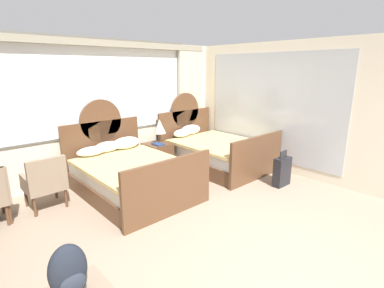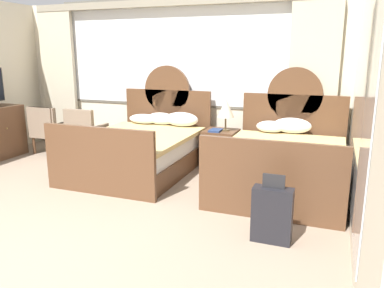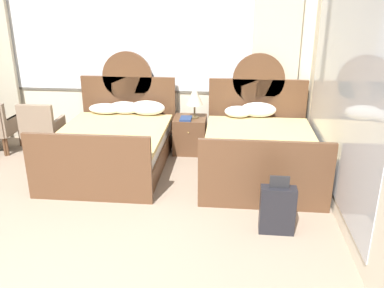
% 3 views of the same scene
% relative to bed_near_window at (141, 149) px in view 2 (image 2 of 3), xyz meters
% --- Properties ---
extents(wall_back_window, '(5.97, 0.22, 2.73)m').
position_rel_bed_near_window_xyz_m(wall_back_window, '(0.03, 1.19, 1.11)').
color(wall_back_window, beige).
rests_on(wall_back_window, ground_plane).
extents(wall_right_mirror, '(0.08, 4.64, 2.70)m').
position_rel_bed_near_window_xyz_m(wall_right_mirror, '(3.05, -1.11, 1.00)').
color(wall_right_mirror, beige).
rests_on(wall_right_mirror, ground_plane).
extents(bed_near_window, '(1.60, 2.21, 1.59)m').
position_rel_bed_near_window_xyz_m(bed_near_window, '(0.00, 0.00, 0.00)').
color(bed_near_window, brown).
rests_on(bed_near_window, ground_plane).
extents(bed_near_mirror, '(1.60, 2.21, 1.59)m').
position_rel_bed_near_window_xyz_m(bed_near_mirror, '(2.17, -0.01, -0.01)').
color(bed_near_mirror, brown).
rests_on(bed_near_mirror, ground_plane).
extents(nightstand_between_beds, '(0.52, 0.54, 0.59)m').
position_rel_bed_near_window_xyz_m(nightstand_between_beds, '(1.08, 0.68, -0.05)').
color(nightstand_between_beds, brown).
rests_on(nightstand_between_beds, ground_plane).
extents(table_lamp_on_nightstand, '(0.27, 0.27, 0.52)m').
position_rel_bed_near_window_xyz_m(table_lamp_on_nightstand, '(1.16, 0.68, 0.60)').
color(table_lamp_on_nightstand, brown).
rests_on(table_lamp_on_nightstand, nightstand_between_beds).
extents(book_on_nightstand, '(0.18, 0.26, 0.03)m').
position_rel_bed_near_window_xyz_m(book_on_nightstand, '(1.03, 0.58, 0.25)').
color(book_on_nightstand, navy).
rests_on(book_on_nightstand, nightstand_between_beds).
extents(armchair_by_window_left, '(0.57, 0.57, 0.87)m').
position_rel_bed_near_window_xyz_m(armchair_by_window_left, '(-1.29, 0.36, 0.11)').
color(armchair_by_window_left, '#84705B').
rests_on(armchair_by_window_left, ground_plane).
extents(armchair_by_window_centre, '(0.57, 0.57, 0.87)m').
position_rel_bed_near_window_xyz_m(armchair_by_window_centre, '(-2.08, 0.36, 0.11)').
color(armchair_by_window_centre, '#84705B').
rests_on(armchair_by_window_centre, ground_plane).
extents(armchair_by_window_right, '(0.60, 0.60, 0.87)m').
position_rel_bed_near_window_xyz_m(armchair_by_window_right, '(-2.09, 0.36, 0.11)').
color(armchair_by_window_right, '#84705B').
rests_on(armchair_by_window_right, ground_plane).
extents(suitcase_on_floor, '(0.38, 0.17, 0.68)m').
position_rel_bed_near_window_xyz_m(suitcase_on_floor, '(2.29, -1.64, -0.07)').
color(suitcase_on_floor, black).
rests_on(suitcase_on_floor, ground_plane).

